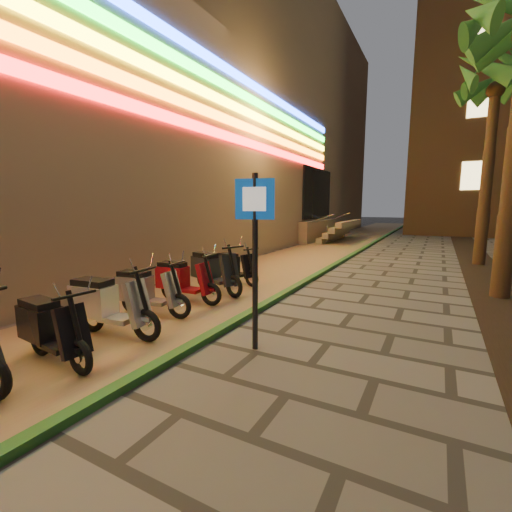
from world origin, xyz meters
The scene contains 12 objects.
ground centered at (0.00, 0.00, 0.00)m, with size 120.00×120.00×0.00m, color #474442.
parking_strip centered at (-2.60, 10.00, 0.01)m, with size 3.40×60.00×0.01m, color #8C7251.
green_curb centered at (-0.90, 10.00, 0.05)m, with size 0.18×60.00×0.10m, color #215A21.
mall_building centered at (-15.47, 10.02, 7.48)m, with size 24.23×44.00×15.00m.
palm_d centered at (3.60, 12.00, 5.94)m, with size 2.97×3.02×7.16m.
pedestrian_sign centered at (-0.08, 1.78, 1.67)m, with size 0.56×0.17×2.59m.
scooter_4 centered at (-2.37, 0.10, 0.47)m, with size 1.55×0.57×1.09m.
scooter_5 centered at (-2.51, 1.12, 0.52)m, with size 1.72×0.65×1.21m.
scooter_6 centered at (-2.73, 2.18, 0.49)m, with size 1.60×0.67×1.12m.
scooter_7 centered at (-2.72, 3.25, 0.50)m, with size 1.62×0.57×1.14m.
scooter_8 centered at (-2.64, 4.30, 0.54)m, with size 1.74×0.94×1.24m.
scooter_9 centered at (-2.69, 5.39, 0.46)m, with size 1.48×0.76×1.05m.
Camera 1 is at (2.24, -2.52, 2.15)m, focal length 24.00 mm.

